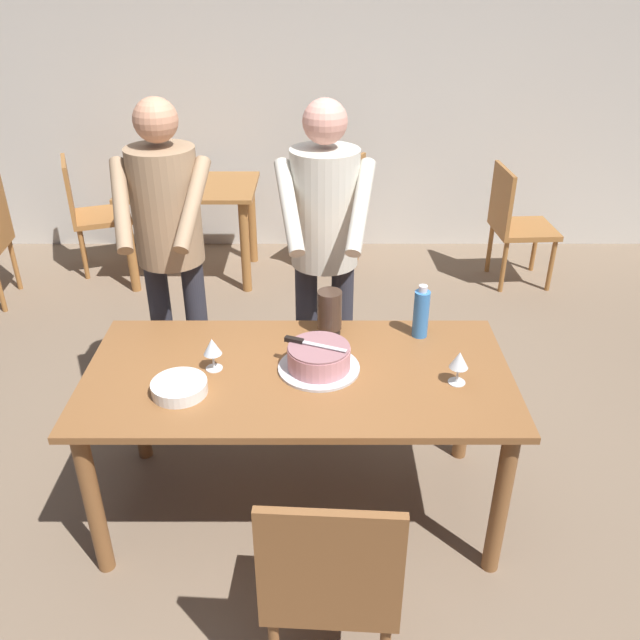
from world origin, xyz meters
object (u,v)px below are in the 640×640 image
Objects in this scene: wine_glass_near at (213,347)px; person_standing_beside at (170,236)px; cake_knife at (304,342)px; main_dining_table at (299,392)px; chair_near_side at (332,575)px; wine_glass_far at (460,361)px; cake_on_platter at (320,359)px; hurricane_lamp at (331,312)px; plate_stack at (180,387)px; background_chair_3 at (91,210)px; background_chair_1 at (337,208)px; water_bottle at (422,313)px; person_cutting_cake at (326,239)px; background_table at (192,206)px; background_chair_0 at (516,222)px.

person_standing_beside is at bearing 113.45° from wine_glass_near.
main_dining_table is at bearing -115.42° from cake_knife.
wine_glass_near is 0.16× the size of chair_near_side.
main_dining_table is 0.23m from cake_knife.
wine_glass_far is at bearing -30.58° from person_standing_beside.
cake_on_platter is 0.31m from hurricane_lamp.
plate_stack is 3.09m from background_chair_3.
hurricane_lamp is at bearing -51.79° from background_chair_3.
wine_glass_near is at bearing -176.34° from cake_knife.
background_chair_3 reaches higher than cake_knife.
wine_glass_near reaches higher than plate_stack.
background_chair_3 is (-1.72, 2.66, -0.15)m from main_dining_table.
person_standing_beside is 1.91× the size of background_chair_1.
person_cutting_cake is (-0.43, 0.35, 0.21)m from water_bottle.
water_bottle is 0.28× the size of background_chair_1.
main_dining_table is at bearing 99.00° from chair_near_side.
hurricane_lamp is 0.23× the size of background_chair_1.
person_standing_beside is (-0.63, 0.67, 0.43)m from main_dining_table.
chair_near_side is (-0.51, -0.72, -0.36)m from wine_glass_far.
cake_on_platter is at bearing -55.74° from background_chair_3.
hurricane_lamp reaches higher than wine_glass_far.
wine_glass_far is 0.16× the size of chair_near_side.
water_bottle is 0.41m from hurricane_lamp.
background_chair_1 is 1.00× the size of background_chair_3.
background_chair_1 is at bearing 67.37° from person_standing_beside.
plate_stack is 0.13× the size of person_standing_beside.
wine_glass_far is 0.08× the size of person_standing_beside.
person_standing_beside is 2.34m from background_chair_3.
background_table is at bearing 120.44° from wine_glass_far.
water_bottle is (-0.10, 0.37, 0.01)m from wine_glass_far.
water_bottle is at bearing 69.41° from chair_near_side.
water_bottle is 0.59m from person_cutting_cake.
background_chair_0 reaches higher than wine_glass_far.
background_table is (-1.02, 2.21, -0.28)m from hurricane_lamp.
person_cutting_cake is at bearing 79.96° from main_dining_table.
cake_on_platter is at bearing -99.08° from hurricane_lamp.
person_standing_beside reaches higher than chair_near_side.
person_standing_beside is at bearing 133.26° from main_dining_table.
chair_near_side is 3.93m from background_chair_3.
background_table is at bearing 97.92° from person_standing_beside.
water_bottle is at bearing 25.68° from cake_knife.
background_chair_3 is (-1.37, 2.64, -0.36)m from wine_glass_near.
main_dining_table is at bearing -151.53° from water_bottle.
background_table is 1.13m from background_chair_1.
wine_glass_near is 0.16× the size of background_chair_0.
cake_knife is at bearing -112.92° from hurricane_lamp.
hurricane_lamp is at bearing 37.99° from plate_stack.
chair_near_side is 3.52m from background_chair_1.
person_cutting_cake is at bearing 81.16° from cake_knife.
hurricane_lamp reaches higher than main_dining_table.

